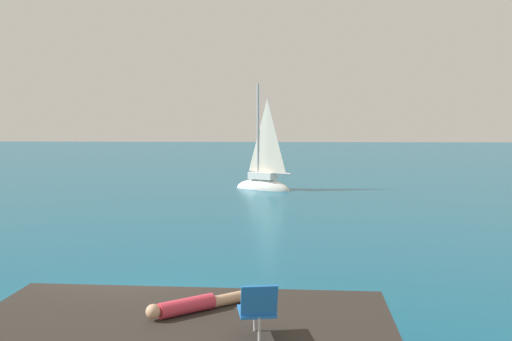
% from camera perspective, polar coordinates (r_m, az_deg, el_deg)
% --- Properties ---
extents(ground_plane, '(160.00, 160.00, 0.00)m').
position_cam_1_polar(ground_plane, '(12.54, -10.88, -13.50)').
color(ground_plane, '#0F5675').
extents(boulder_inland, '(1.84, 2.01, 1.16)m').
position_cam_1_polar(boulder_inland, '(11.20, 6.59, -15.78)').
color(boulder_inland, '#272723').
rests_on(boulder_inland, ground).
extents(sailboat_near, '(3.47, 2.67, 6.37)m').
position_cam_1_polar(sailboat_near, '(32.28, 0.68, -1.23)').
color(sailboat_near, white).
rests_on(sailboat_near, ground).
extents(person_sunbather, '(1.47, 1.19, 0.25)m').
position_cam_1_polar(person_sunbather, '(9.20, -6.02, -12.83)').
color(person_sunbather, '#DB384C').
rests_on(person_sunbather, shore_ledge).
extents(beach_chair, '(0.57, 0.67, 0.80)m').
position_cam_1_polar(beach_chair, '(7.99, 0.17, -13.17)').
color(beach_chair, blue).
rests_on(beach_chair, shore_ledge).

